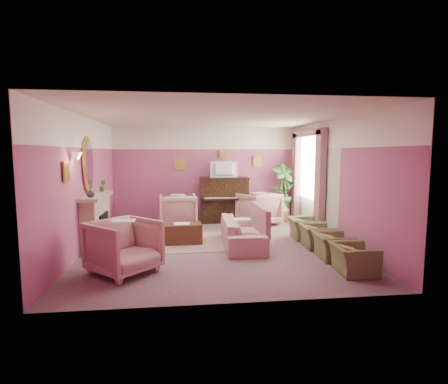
{
  "coord_description": "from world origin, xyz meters",
  "views": [
    {
      "loc": [
        -0.7,
        -7.52,
        2.04
      ],
      "look_at": [
        0.23,
        0.4,
        1.15
      ],
      "focal_mm": 28.0,
      "sensor_mm": 36.0,
      "label": 1
    }
  ],
  "objects": [
    {
      "name": "piano",
      "position": [
        0.5,
        2.68,
        0.65
      ],
      "size": [
        1.4,
        0.6,
        1.3
      ],
      "primitive_type": "cube",
      "color": "black",
      "rests_on": "floor"
    },
    {
      "name": "floral_armchair_right",
      "position": [
        1.44,
        2.16,
        0.51
      ],
      "size": [
        0.98,
        0.98,
        1.02
      ],
      "primitive_type": "imported",
      "color": "tan",
      "rests_on": "floor"
    },
    {
      "name": "print_left_wall",
      "position": [
        -2.71,
        -1.2,
        1.72
      ],
      "size": [
        0.03,
        0.28,
        0.36
      ],
      "primitive_type": "cube",
      "color": "gold",
      "rests_on": "wall_left"
    },
    {
      "name": "television",
      "position": [
        0.5,
        2.63,
        1.6
      ],
      "size": [
        0.8,
        0.12,
        0.48
      ],
      "primitive_type": "imported",
      "color": "black",
      "rests_on": "piano"
    },
    {
      "name": "fireplace_inset",
      "position": [
        -2.49,
        0.2,
        0.4
      ],
      "size": [
        0.18,
        0.72,
        0.68
      ],
      "primitive_type": "cube",
      "color": "black",
      "rests_on": "floor"
    },
    {
      "name": "ceiling",
      "position": [
        0.0,
        0.0,
        2.8
      ],
      "size": [
        5.5,
        6.0,
        0.01
      ],
      "primitive_type": "cube",
      "color": "beige",
      "rests_on": "wall_back"
    },
    {
      "name": "mantel_vase",
      "position": [
        -2.55,
        -0.3,
        1.23
      ],
      "size": [
        0.16,
        0.16,
        0.16
      ],
      "primitive_type": "imported",
      "color": "white",
      "rests_on": "mantel_shelf"
    },
    {
      "name": "fireplace_surround",
      "position": [
        -2.59,
        0.2,
        0.55
      ],
      "size": [
        0.3,
        1.4,
        1.1
      ],
      "primitive_type": "cube",
      "color": "tan",
      "rests_on": "floor"
    },
    {
      "name": "floor",
      "position": [
        0.0,
        0.0,
        0.0
      ],
      "size": [
        5.5,
        6.0,
        0.01
      ],
      "primitive_type": "cube",
      "color": "#705157",
      "rests_on": "ground"
    },
    {
      "name": "pelmet",
      "position": [
        2.62,
        1.55,
        2.56
      ],
      "size": [
        0.16,
        2.2,
        0.16
      ],
      "primitive_type": "cube",
      "color": "#A36570",
      "rests_on": "wall_right"
    },
    {
      "name": "curtain_right",
      "position": [
        2.62,
        2.47,
        1.3
      ],
      "size": [
        0.16,
        0.34,
        2.6
      ],
      "primitive_type": "cube",
      "color": "#A36570",
      "rests_on": "floor"
    },
    {
      "name": "print_back_mid",
      "position": [
        0.5,
        2.96,
        2.0
      ],
      "size": [
        0.22,
        0.03,
        0.26
      ],
      "primitive_type": "cube",
      "color": "gold",
      "rests_on": "wall_back"
    },
    {
      "name": "mirror_glass",
      "position": [
        -2.67,
        0.2,
        1.8
      ],
      "size": [
        0.01,
        0.6,
        1.06
      ],
      "primitive_type": "ellipsoid",
      "color": "white",
      "rests_on": "wall_left"
    },
    {
      "name": "floral_armchair_front",
      "position": [
        -1.71,
        -1.58,
        0.51
      ],
      "size": [
        0.98,
        0.98,
        1.02
      ],
      "primitive_type": "imported",
      "color": "tan",
      "rests_on": "floor"
    },
    {
      "name": "sofa_throw",
      "position": [
        0.98,
        -0.05,
        0.6
      ],
      "size": [
        0.1,
        1.56,
        0.57
      ],
      "primitive_type": "cube",
      "color": "#A36570",
      "rests_on": "sofa"
    },
    {
      "name": "mantel_plant",
      "position": [
        -2.55,
        0.75,
        1.29
      ],
      "size": [
        0.16,
        0.16,
        0.28
      ],
      "primitive_type": "imported",
      "color": "#2E5C27",
      "rests_on": "mantel_shelf"
    },
    {
      "name": "side_plant_small",
      "position": [
        2.34,
        2.5,
        0.84
      ],
      "size": [
        0.16,
        0.16,
        0.28
      ],
      "primitive_type": "imported",
      "color": "#2E5C27",
      "rests_on": "side_table"
    },
    {
      "name": "coffee_table",
      "position": [
        -0.8,
        0.29,
        0.23
      ],
      "size": [
        1.02,
        0.54,
        0.45
      ],
      "primitive_type": "cube",
      "rotation": [
        0.0,
        0.0,
        0.04
      ],
      "color": "#452618",
      "rests_on": "floor"
    },
    {
      "name": "side_table",
      "position": [
        2.22,
        2.6,
        0.35
      ],
      "size": [
        0.52,
        0.52,
        0.7
      ],
      "primitive_type": "cylinder",
      "color": "white",
      "rests_on": "floor"
    },
    {
      "name": "palm_pot",
      "position": [
        2.27,
        2.51,
        0.17
      ],
      "size": [
        0.34,
        0.34,
        0.34
      ],
      "primitive_type": "cylinder",
      "color": "#9E582E",
      "rests_on": "floor"
    },
    {
      "name": "piano_top",
      "position": [
        0.5,
        2.68,
        1.31
      ],
      "size": [
        1.45,
        0.65,
        0.04
      ],
      "primitive_type": "cube",
      "color": "black",
      "rests_on": "piano"
    },
    {
      "name": "hearth",
      "position": [
        -2.39,
        0.2,
        0.01
      ],
      "size": [
        0.55,
        1.5,
        0.02
      ],
      "primitive_type": "cube",
      "color": "tan",
      "rests_on": "floor"
    },
    {
      "name": "window_blind",
      "position": [
        2.7,
        1.55,
        1.7
      ],
      "size": [
        0.03,
        1.4,
        1.8
      ],
      "primitive_type": "cube",
      "color": "beige",
      "rests_on": "wall_right"
    },
    {
      "name": "floral_armchair_left",
      "position": [
        -0.85,
        2.0,
        0.51
      ],
      "size": [
        0.98,
        0.98,
        1.02
      ],
      "primitive_type": "imported",
      "color": "tan",
      "rests_on": "floor"
    },
    {
      "name": "sconce_shade",
      "position": [
        -2.62,
        -0.85,
        1.98
      ],
      "size": [
        0.2,
        0.2,
        0.16
      ],
      "primitive_type": "cone",
      "color": "tan",
      "rests_on": "wall_left"
    },
    {
      "name": "sofa",
      "position": [
        0.58,
        -0.05,
        0.42
      ],
      "size": [
        0.69,
        2.06,
        0.83
      ],
      "primitive_type": "imported",
      "color": "tan",
      "rests_on": "floor"
    },
    {
      "name": "print_back_right",
      "position": [
        1.55,
        2.96,
        1.78
      ],
      "size": [
        0.26,
        0.03,
        0.34
      ],
      "primitive_type": "cube",
      "color": "gold",
      "rests_on": "wall_back"
    },
    {
      "name": "stripe_panel",
      "position": [
        2.73,
        1.3,
        1.07
      ],
      "size": [
        0.01,
        3.0,
        2.15
      ],
      "primitive_type": "cube",
      "color": "beige",
      "rests_on": "wall_right"
    },
    {
      "name": "olive_chair_b",
      "position": [
        2.16,
        -1.22,
        0.33
      ],
      "size": [
        0.54,
        0.76,
        0.66
      ],
      "primitive_type": "imported",
      "color": "#64693C",
      "rests_on": "floor"
    },
    {
      "name": "olive_chair_d",
      "position": [
        2.16,
        0.42,
        0.33
      ],
      "size": [
        0.54,
        0.76,
        0.66
      ],
      "primitive_type": "imported",
      "color": "#64693C",
      "rests_on": "floor"
    },
    {
      "name": "area_rug",
      "position": [
        -0.71,
        0.34,
        0.01
      ],
      "size": [
        2.58,
        1.91,
        0.01
      ],
      "primitive_type": "cube",
      "rotation": [
        0.0,
        0.0,
        0.05
      ],
      "color": "gray",
      "rests_on": "floor"
    },
    {
      "name": "print_back_left",
      "position": [
        -0.8,
        2.96,
        1.72
      ],
      "size": [
        0.3,
        0.03,
        0.38
      ],
      "primitive_type": "cube",
      "color": "gold",
      "rests_on": "wall_back"
    },
    {
      "name": "piano_keys",
      "position": [
        0.5,
        2.33,
        0.76
      ],
      "size": [
        1.2,
        0.08,
        0.02
      ],
      "primitive_type": "cube",
      "color": "silver",
      "rests_on": "piano"
    },
    {
      "name": "mantel_shelf",
      "position": [
        -2.56,
        0.2,
        1.12
      ],
      "size": [
        0.4,
        1.55,
        0.07
      ],
      "primitive_type": "cube",
      "color": "tan",
      "rests_on": "fireplace_surround"
    },
    {
      "name": "mirror_frame",
      "position": [
        -2.7,
        0.2,
        1.8
      ],
      "size": [
        0.04,
        0.72,
        1.2
      ],
      "primitive_type": "ellipsoid",
      "color": "gold",
      "rests_on": "wall_left"
    },
    {
      "name": "side_plant_big",
      "position": [
        2.22,
        2.6,
        0.87
      ],
      "size": [
        0.3,
        0.3,
        0.34
      ],
      "primitive_type": "imported",
      "color": "#2E5C27",
      "rests_on": "side_table"
    },
    {
      "name": "olive_chair_a",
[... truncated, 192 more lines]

